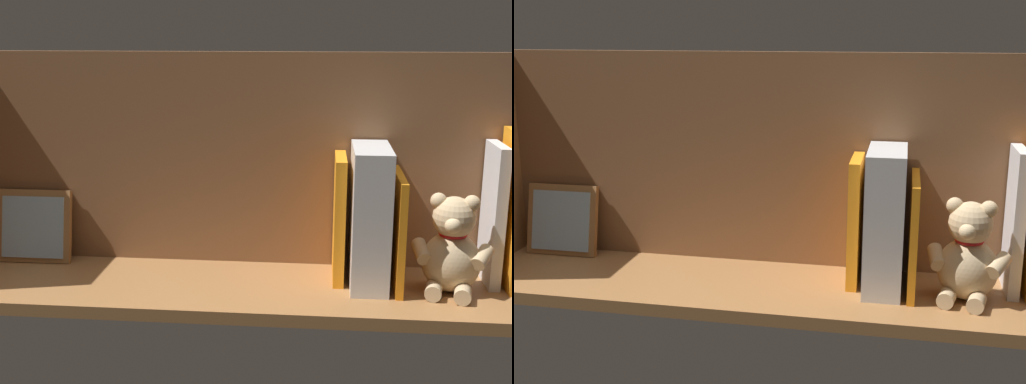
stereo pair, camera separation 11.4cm
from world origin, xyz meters
The scene contains 8 objects.
ground_plane centered at (0.00, 0.00, -1.10)cm, with size 112.83×26.63×2.20cm, color #9E6B3D.
shelf_back_panel centered at (0.00, -11.07, 19.77)cm, with size 112.83×1.50×39.55cm, color brown.
book_3 centered at (-40.83, -4.59, 12.30)cm, with size 1.89×10.65×24.59cm, color silver.
teddy_bear centered at (-33.18, 0.85, 7.49)cm, with size 13.48×12.32×17.01cm.
book_4 centered at (-24.32, -1.96, 9.81)cm, with size 1.26×15.92×19.62cm, color orange.
dictionary_thick_white centered at (-19.50, -2.01, 12.09)cm, with size 6.38×15.61×24.17cm, color silver.
book_5 centered at (-14.37, -4.05, 11.08)cm, with size 1.88×11.74×22.15cm, color orange.
picture_frame_leaning centered at (43.42, -7.45, 6.78)cm, with size 14.37×4.31×13.82cm.
Camera 2 is at (-22.09, 108.52, 43.86)cm, focal length 46.91 mm.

